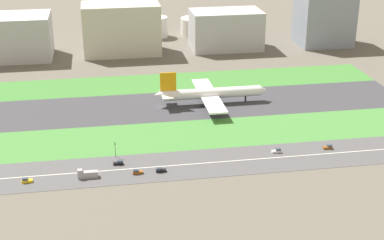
{
  "coord_description": "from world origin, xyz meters",
  "views": [
    {
      "loc": [
        -32.01,
        -295.76,
        115.25
      ],
      "look_at": [
        11.83,
        -36.5,
        6.0
      ],
      "focal_mm": 53.07,
      "sensor_mm": 36.0,
      "label": 1
    }
  ],
  "objects": [
    {
      "name": "fuel_tank_centre",
      "position": [
        14.55,
        159.0,
        8.07
      ],
      "size": [
        19.94,
        19.94,
        16.15
      ],
      "primitive_type": "cylinder",
      "color": "silver",
      "rests_on": "ground_plane"
    },
    {
      "name": "grass_median_north",
      "position": [
        0.0,
        41.0,
        0.05
      ],
      "size": [
        280.0,
        36.0,
        0.1
      ],
      "primitive_type": "cube",
      "color": "#3D7A33",
      "rests_on": "ground_plane"
    },
    {
      "name": "car_1",
      "position": [
        -65.44,
        -78.0,
        0.92
      ],
      "size": [
        4.4,
        1.8,
        2.0
      ],
      "rotation": [
        0.0,
        0.0,
        3.14
      ],
      "color": "yellow",
      "rests_on": "highway"
    },
    {
      "name": "car_6",
      "position": [
        46.54,
        -68.0,
        0.92
      ],
      "size": [
        4.4,
        1.8,
        2.0
      ],
      "color": "silver",
      "rests_on": "highway"
    },
    {
      "name": "traffic_light",
      "position": [
        -27.63,
        -60.01,
        4.29
      ],
      "size": [
        0.36,
        0.5,
        7.2
      ],
      "color": "#4C4C51",
      "rests_on": "highway"
    },
    {
      "name": "car_0",
      "position": [
        71.65,
        -68.0,
        0.92
      ],
      "size": [
        4.4,
        1.8,
        2.0
      ],
      "color": "brown",
      "rests_on": "highway"
    },
    {
      "name": "truck_0",
      "position": [
        -40.4,
        -78.0,
        1.67
      ],
      "size": [
        8.4,
        2.5,
        4.0
      ],
      "rotation": [
        0.0,
        0.0,
        3.14
      ],
      "color": "#99999E",
      "rests_on": "highway"
    },
    {
      "name": "terminal_building",
      "position": [
        -90.0,
        114.0,
        15.4
      ],
      "size": [
        49.87,
        37.56,
        30.79
      ],
      "primitive_type": "cube",
      "color": "#B2B2B7",
      "rests_on": "ground_plane"
    },
    {
      "name": "office_tower",
      "position": [
        63.2,
        114.0,
        14.4
      ],
      "size": [
        52.35,
        31.21,
        28.81
      ],
      "primitive_type": "cube",
      "color": "#B2B2B7",
      "rests_on": "ground_plane"
    },
    {
      "name": "car_2",
      "position": [
        -19.18,
        -78.0,
        0.92
      ],
      "size": [
        4.4,
        1.8,
        2.0
      ],
      "rotation": [
        0.0,
        0.0,
        3.14
      ],
      "color": "brown",
      "rests_on": "highway"
    },
    {
      "name": "highway_centerline",
      "position": [
        0.0,
        -73.0,
        0.11
      ],
      "size": [
        266.0,
        0.5,
        0.01
      ],
      "primitive_type": "cube",
      "color": "silver",
      "rests_on": "highway"
    },
    {
      "name": "grass_median_south",
      "position": [
        0.0,
        -41.0,
        0.05
      ],
      "size": [
        280.0,
        36.0,
        0.1
      ],
      "primitive_type": "cube",
      "color": "#427F38",
      "rests_on": "ground_plane"
    },
    {
      "name": "hangar_building",
      "position": [
        -14.96,
        114.0,
        18.32
      ],
      "size": [
        55.46,
        31.44,
        36.64
      ],
      "primitive_type": "cube",
      "color": "beige",
      "rests_on": "ground_plane"
    },
    {
      "name": "runway",
      "position": [
        0.0,
        0.0,
        0.05
      ],
      "size": [
        280.0,
        46.0,
        0.1
      ],
      "primitive_type": "cube",
      "color": "#38383D",
      "rests_on": "ground_plane"
    },
    {
      "name": "cargo_warehouse",
      "position": [
        140.51,
        114.0,
        22.01
      ],
      "size": [
        39.6,
        33.16,
        44.01
      ],
      "primitive_type": "cube",
      "color": "gray",
      "rests_on": "ground_plane"
    },
    {
      "name": "fuel_tank_east",
      "position": [
        48.24,
        159.0,
        7.09
      ],
      "size": [
        25.36,
        25.36,
        14.17
      ],
      "primitive_type": "cylinder",
      "color": "silver",
      "rests_on": "ground_plane"
    },
    {
      "name": "highway",
      "position": [
        0.0,
        -73.0,
        0.05
      ],
      "size": [
        280.0,
        28.0,
        0.1
      ],
      "primitive_type": "cube",
      "color": "#4C4C4F",
      "rests_on": "ground_plane"
    },
    {
      "name": "fuel_tank_west",
      "position": [
        -18.72,
        159.0,
        8.25
      ],
      "size": [
        21.62,
        21.62,
        16.51
      ],
      "primitive_type": "cylinder",
      "color": "silver",
      "rests_on": "ground_plane"
    },
    {
      "name": "car_4",
      "position": [
        -9.05,
        -78.0,
        0.92
      ],
      "size": [
        4.4,
        1.8,
        2.0
      ],
      "rotation": [
        0.0,
        0.0,
        3.14
      ],
      "color": "black",
      "rests_on": "highway"
    },
    {
      "name": "airliner",
      "position": [
        27.9,
        0.0,
        6.23
      ],
      "size": [
        65.0,
        56.0,
        19.7
      ],
      "color": "white",
      "rests_on": "runway"
    },
    {
      "name": "ground_plane",
      "position": [
        0.0,
        0.0,
        0.0
      ],
      "size": [
        800.0,
        800.0,
        0.0
      ],
      "primitive_type": "plane",
      "color": "#5B564C"
    },
    {
      "name": "car_3",
      "position": [
        -26.61,
        -68.0,
        0.92
      ],
      "size": [
        4.4,
        1.8,
        2.0
      ],
      "color": "black",
      "rests_on": "highway"
    }
  ]
}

